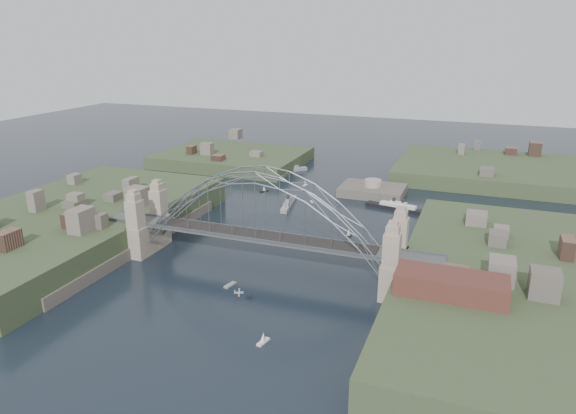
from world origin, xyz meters
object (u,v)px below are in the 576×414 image
Objects in this scene: fort_island at (372,196)px; naval_cruiser_near at (288,203)px; ocean_liner at (398,208)px; naval_cruiser_far at (288,170)px; wharf_shed at (451,285)px; bridge at (261,220)px.

naval_cruiser_near is at bearing -136.15° from fort_island.
fort_island reaches higher than ocean_liner.
fort_island is 18.07m from ocean_liner.
naval_cruiser_far is at bearing 153.16° from fort_island.
wharf_shed is 0.93× the size of ocean_liner.
bridge is at bearing 162.35° from wharf_shed.
bridge is 3.82× the size of fort_island.
bridge reaches higher than fort_island.
ocean_liner is (11.26, -14.08, 1.16)m from fort_island.
fort_island is 32.09m from naval_cruiser_near.
naval_cruiser_near is (-23.13, -22.22, 1.13)m from fort_island.
bridge reaches higher than ocean_liner.
fort_island is at bearing 110.85° from wharf_shed.
bridge reaches higher than wharf_shed.
fort_island is at bearing 128.65° from ocean_liner.
fort_island is (12.00, 70.00, -12.66)m from bridge.
naval_cruiser_near is (-11.13, 47.78, -11.53)m from bridge.
ocean_liner is (-20.74, 69.92, -9.18)m from wharf_shed.
naval_cruiser_far is 60.72m from ocean_liner.
naval_cruiser_near is 35.34m from ocean_liner.
wharf_shed is at bearing -55.58° from naval_cruiser_far.
fort_island is 1.65× the size of naval_cruiser_far.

